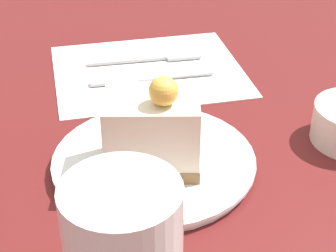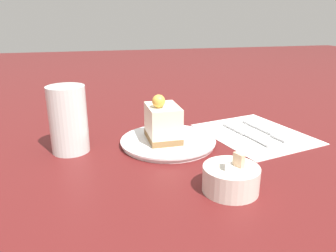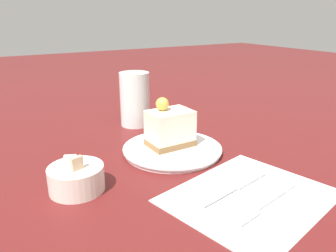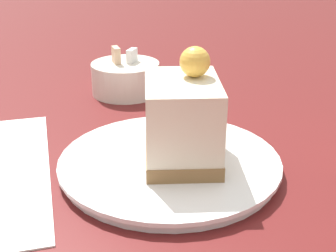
# 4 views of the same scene
# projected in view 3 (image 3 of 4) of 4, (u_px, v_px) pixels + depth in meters

# --- Properties ---
(ground_plane) EXTENTS (4.00, 4.00, 0.00)m
(ground_plane) POSITION_uv_depth(u_px,v_px,m) (192.00, 154.00, 0.69)
(ground_plane) COLOR #5B1919
(plate) EXTENTS (0.21, 0.21, 0.01)m
(plate) POSITION_uv_depth(u_px,v_px,m) (172.00, 149.00, 0.70)
(plate) COLOR white
(plate) RESTS_ON ground_plane
(cake_slice) EXTENTS (0.07, 0.09, 0.10)m
(cake_slice) POSITION_uv_depth(u_px,v_px,m) (170.00, 127.00, 0.69)
(cake_slice) COLOR olive
(cake_slice) RESTS_ON plate
(napkin) EXTENTS (0.26, 0.29, 0.00)m
(napkin) POSITION_uv_depth(u_px,v_px,m) (250.00, 196.00, 0.53)
(napkin) COLOR white
(napkin) RESTS_ON ground_plane
(fork) EXTENTS (0.05, 0.16, 0.00)m
(fork) POSITION_uv_depth(u_px,v_px,m) (261.00, 205.00, 0.50)
(fork) COLOR #B2B2B7
(fork) RESTS_ON napkin
(knife) EXTENTS (0.04, 0.16, 0.00)m
(knife) POSITION_uv_depth(u_px,v_px,m) (241.00, 185.00, 0.56)
(knife) COLOR #B2B2B7
(knife) RESTS_ON napkin
(sugar_bowl) EXTENTS (0.09, 0.09, 0.06)m
(sugar_bowl) POSITION_uv_depth(u_px,v_px,m) (76.00, 178.00, 0.54)
(sugar_bowl) COLOR silver
(sugar_bowl) RESTS_ON ground_plane
(drinking_glass) EXTENTS (0.08, 0.08, 0.14)m
(drinking_glass) POSITION_uv_depth(u_px,v_px,m) (135.00, 99.00, 0.85)
(drinking_glass) COLOR silver
(drinking_glass) RESTS_ON ground_plane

